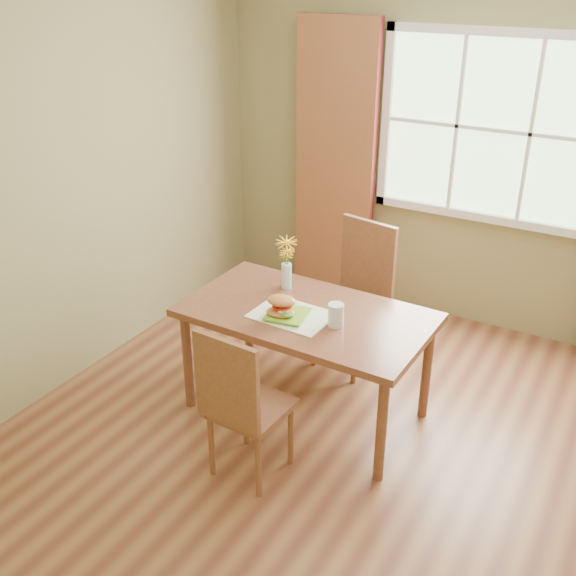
{
  "coord_description": "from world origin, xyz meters",
  "views": [
    {
      "loc": [
        1.07,
        -2.83,
        2.57
      ],
      "look_at": [
        -0.65,
        0.18,
        0.85
      ],
      "focal_mm": 42.0,
      "sensor_mm": 36.0,
      "label": 1
    }
  ],
  "objects_px": {
    "dining_table": "(306,322)",
    "flower_vase": "(287,258)",
    "chair_far": "(358,288)",
    "chair_near": "(241,400)",
    "water_glass": "(336,315)",
    "croissant_sandwich": "(281,306)"
  },
  "relations": [
    {
      "from": "chair_far",
      "to": "croissant_sandwich",
      "type": "bearing_deg",
      "value": -86.04
    },
    {
      "from": "croissant_sandwich",
      "to": "water_glass",
      "type": "distance_m",
      "value": 0.32
    },
    {
      "from": "chair_far",
      "to": "flower_vase",
      "type": "distance_m",
      "value": 0.66
    },
    {
      "from": "chair_far",
      "to": "water_glass",
      "type": "relative_size",
      "value": 7.5
    },
    {
      "from": "chair_far",
      "to": "flower_vase",
      "type": "bearing_deg",
      "value": -108.67
    },
    {
      "from": "dining_table",
      "to": "water_glass",
      "type": "bearing_deg",
      "value": -15.57
    },
    {
      "from": "dining_table",
      "to": "chair_near",
      "type": "distance_m",
      "value": 0.71
    },
    {
      "from": "dining_table",
      "to": "flower_vase",
      "type": "relative_size",
      "value": 4.4
    },
    {
      "from": "dining_table",
      "to": "chair_far",
      "type": "xyz_separation_m",
      "value": [
        0.02,
        0.71,
        -0.08
      ]
    },
    {
      "from": "chair_far",
      "to": "croissant_sandwich",
      "type": "xyz_separation_m",
      "value": [
        -0.1,
        -0.86,
        0.23
      ]
    },
    {
      "from": "water_glass",
      "to": "flower_vase",
      "type": "height_order",
      "value": "flower_vase"
    },
    {
      "from": "chair_near",
      "to": "flower_vase",
      "type": "height_order",
      "value": "flower_vase"
    },
    {
      "from": "dining_table",
      "to": "croissant_sandwich",
      "type": "relative_size",
      "value": 7.43
    },
    {
      "from": "croissant_sandwich",
      "to": "flower_vase",
      "type": "height_order",
      "value": "flower_vase"
    },
    {
      "from": "dining_table",
      "to": "croissant_sandwich",
      "type": "distance_m",
      "value": 0.23
    },
    {
      "from": "croissant_sandwich",
      "to": "water_glass",
      "type": "bearing_deg",
      "value": 0.67
    },
    {
      "from": "chair_far",
      "to": "flower_vase",
      "type": "relative_size",
      "value": 3.04
    },
    {
      "from": "dining_table",
      "to": "chair_near",
      "type": "bearing_deg",
      "value": -89.07
    },
    {
      "from": "water_glass",
      "to": "chair_far",
      "type": "bearing_deg",
      "value": 104.81
    },
    {
      "from": "dining_table",
      "to": "water_glass",
      "type": "height_order",
      "value": "water_glass"
    },
    {
      "from": "dining_table",
      "to": "chair_far",
      "type": "bearing_deg",
      "value": 89.99
    },
    {
      "from": "water_glass",
      "to": "dining_table",
      "type": "bearing_deg",
      "value": 163.12
    }
  ]
}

